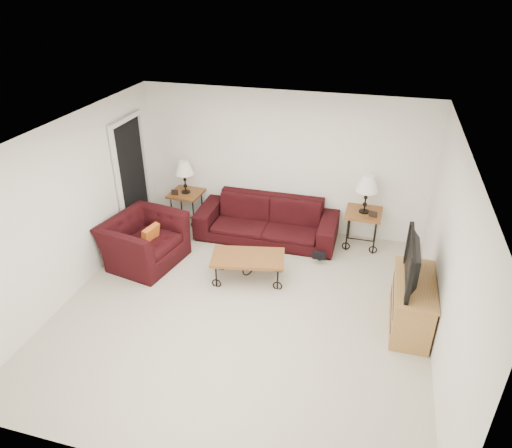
% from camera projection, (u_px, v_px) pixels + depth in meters
% --- Properties ---
extents(ground, '(5.00, 5.00, 0.00)m').
position_uv_depth(ground, '(243.00, 309.00, 6.52)').
color(ground, '#BBB2A0').
rests_on(ground, ground).
extents(wall_back, '(5.00, 0.02, 2.50)m').
position_uv_depth(wall_back, '(283.00, 163.00, 8.03)').
color(wall_back, white).
rests_on(wall_back, ground).
extents(wall_front, '(5.00, 0.02, 2.50)m').
position_uv_depth(wall_front, '(153.00, 378.00, 3.81)').
color(wall_front, white).
rests_on(wall_front, ground).
extents(wall_left, '(0.02, 5.00, 2.50)m').
position_uv_depth(wall_left, '(71.00, 209.00, 6.50)').
color(wall_left, white).
rests_on(wall_left, ground).
extents(wall_right, '(0.02, 5.00, 2.50)m').
position_uv_depth(wall_right, '(449.00, 261.00, 5.34)').
color(wall_right, white).
rests_on(wall_right, ground).
extents(ceiling, '(5.00, 5.00, 0.00)m').
position_uv_depth(ceiling, '(240.00, 138.00, 5.32)').
color(ceiling, white).
rests_on(ceiling, wall_back).
extents(doorway, '(0.08, 0.94, 2.04)m').
position_uv_depth(doorway, '(133.00, 179.00, 8.00)').
color(doorway, black).
rests_on(doorway, ground).
extents(sofa, '(2.43, 0.95, 0.71)m').
position_uv_depth(sofa, '(267.00, 220.00, 8.10)').
color(sofa, black).
rests_on(sofa, ground).
extents(side_table_left, '(0.59, 0.59, 0.61)m').
position_uv_depth(side_table_left, '(187.00, 207.00, 8.64)').
color(side_table_left, brown).
rests_on(side_table_left, ground).
extents(side_table_right, '(0.60, 0.60, 0.65)m').
position_uv_depth(side_table_right, '(362.00, 229.00, 7.89)').
color(side_table_right, brown).
rests_on(side_table_right, ground).
extents(lamp_left, '(0.36, 0.36, 0.61)m').
position_uv_depth(lamp_left, '(185.00, 177.00, 8.34)').
color(lamp_left, black).
rests_on(lamp_left, side_table_left).
extents(lamp_right, '(0.37, 0.37, 0.65)m').
position_uv_depth(lamp_right, '(366.00, 194.00, 7.58)').
color(lamp_right, black).
rests_on(lamp_right, side_table_right).
extents(photo_frame_left, '(0.12, 0.03, 0.10)m').
position_uv_depth(photo_frame_left, '(175.00, 192.00, 8.37)').
color(photo_frame_left, black).
rests_on(photo_frame_left, side_table_left).
extents(photo_frame_right, '(0.13, 0.05, 0.11)m').
position_uv_depth(photo_frame_right, '(373.00, 214.00, 7.55)').
color(photo_frame_right, black).
rests_on(photo_frame_right, side_table_right).
extents(coffee_table, '(1.19, 0.79, 0.41)m').
position_uv_depth(coffee_table, '(248.00, 268.00, 7.07)').
color(coffee_table, brown).
rests_on(coffee_table, ground).
extents(armchair, '(1.24, 1.36, 0.77)m').
position_uv_depth(armchair, '(144.00, 241.00, 7.42)').
color(armchair, black).
rests_on(armchair, ground).
extents(throw_pillow, '(0.16, 0.36, 0.35)m').
position_uv_depth(throw_pillow, '(150.00, 236.00, 7.27)').
color(throw_pillow, '#BD4E18').
rests_on(throw_pillow, armchair).
extents(tv_stand, '(0.48, 1.15, 0.69)m').
position_uv_depth(tv_stand, '(411.00, 304.00, 6.09)').
color(tv_stand, '#BB8645').
rests_on(tv_stand, ground).
extents(television, '(0.14, 1.03, 0.59)m').
position_uv_depth(television, '(418.00, 263.00, 5.78)').
color(television, black).
rests_on(television, tv_stand).
extents(backpack, '(0.38, 0.33, 0.41)m').
position_uv_depth(backpack, '(320.00, 250.00, 7.52)').
color(backpack, black).
rests_on(backpack, ground).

